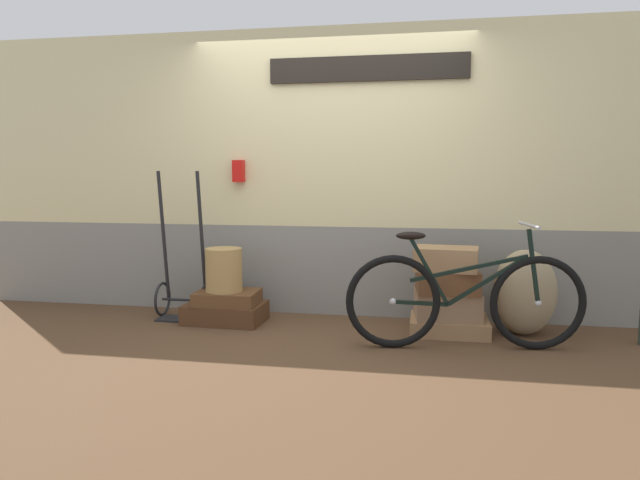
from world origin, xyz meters
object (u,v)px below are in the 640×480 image
object	(u,v)px
burlap_sack	(524,292)
suitcase_1	(227,297)
suitcase_2	(449,325)
luggage_trolley	(183,286)
suitcase_3	(447,305)
suitcase_4	(447,281)
suitcase_0	(225,313)
suitcase_5	(446,259)
bicycle	(464,300)
wicker_basket	(224,270)

from	to	relation	value
burlap_sack	suitcase_1	bearing A→B (deg)	-178.19
suitcase_2	luggage_trolley	world-z (taller)	luggage_trolley
suitcase_3	burlap_sack	xyz separation A→B (m)	(0.61, 0.08, 0.11)
suitcase_1	luggage_trolley	world-z (taller)	luggage_trolley
suitcase_4	suitcase_2	bearing A→B (deg)	44.76
suitcase_2	suitcase_3	xyz separation A→B (m)	(-0.02, -0.01, 0.17)
suitcase_0	suitcase_3	xyz separation A→B (m)	(1.91, -0.01, 0.15)
suitcase_3	luggage_trolley	distance (m)	2.34
suitcase_4	burlap_sack	size ratio (longest dim) A/B	0.70
suitcase_3	suitcase_5	bearing A→B (deg)	-121.80
suitcase_0	bicycle	xyz separation A→B (m)	(2.01, -0.42, 0.29)
suitcase_5	wicker_basket	distance (m)	1.89
suitcase_4	burlap_sack	xyz separation A→B (m)	(0.62, 0.10, -0.09)
suitcase_5	luggage_trolley	bearing A→B (deg)	-177.68
bicycle	suitcase_2	bearing A→B (deg)	101.89
suitcase_2	luggage_trolley	bearing A→B (deg)	177.86
suitcase_0	suitcase_5	world-z (taller)	suitcase_5
suitcase_3	suitcase_5	world-z (taller)	suitcase_5
suitcase_1	suitcase_5	xyz separation A→B (m)	(1.86, -0.03, 0.40)
suitcase_4	suitcase_5	bearing A→B (deg)	-132.74
suitcase_1	suitcase_2	world-z (taller)	suitcase_1
suitcase_2	luggage_trolley	size ratio (longest dim) A/B	0.47
suitcase_0	suitcase_2	xyz separation A→B (m)	(1.93, -0.00, -0.02)
burlap_sack	bicycle	xyz separation A→B (m)	(-0.50, -0.48, 0.02)
suitcase_1	luggage_trolley	size ratio (longest dim) A/B	0.40
suitcase_0	suitcase_5	bearing A→B (deg)	0.63
suitcase_4	luggage_trolley	distance (m)	2.34
suitcase_2	suitcase_1	bearing A→B (deg)	-179.36
luggage_trolley	bicycle	xyz separation A→B (m)	(2.45, -0.52, 0.08)
suitcase_5	burlap_sack	bearing A→B (deg)	15.99
suitcase_2	bicycle	distance (m)	0.53
suitcase_3	wicker_basket	size ratio (longest dim) A/B	1.36
wicker_basket	luggage_trolley	bearing A→B (deg)	164.65
suitcase_4	bicycle	distance (m)	0.41
suitcase_1	suitcase_4	bearing A→B (deg)	-2.26
suitcase_0	bicycle	bearing A→B (deg)	-9.64
suitcase_5	wicker_basket	size ratio (longest dim) A/B	1.31
suitcase_0	suitcase_5	xyz separation A→B (m)	(1.89, -0.05, 0.54)
luggage_trolley	burlap_sack	distance (m)	2.95
suitcase_0	wicker_basket	bearing A→B (deg)	-79.50
suitcase_0	burlap_sack	bearing A→B (deg)	3.56
suitcase_0	suitcase_1	size ratio (longest dim) A/B	1.27
suitcase_1	suitcase_2	bearing A→B (deg)	-1.32
wicker_basket	luggage_trolley	distance (m)	0.48
suitcase_2	burlap_sack	world-z (taller)	burlap_sack
suitcase_2	suitcase_3	bearing A→B (deg)	-154.13
suitcase_3	wicker_basket	bearing A→B (deg)	174.58
suitcase_2	wicker_basket	world-z (taller)	wicker_basket
wicker_basket	suitcase_5	bearing A→B (deg)	-0.78
suitcase_4	luggage_trolley	world-z (taller)	luggage_trolley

